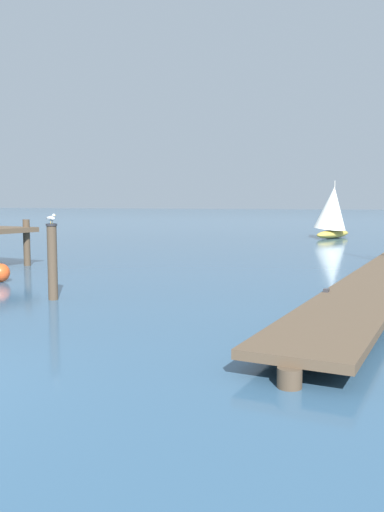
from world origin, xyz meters
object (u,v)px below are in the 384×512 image
distant_sailboat (332,212)px  perched_seagull (51,218)px  mooring_piling (52,261)px  mooring_buoy (0,273)px

distant_sailboat → perched_seagull: bearing=-97.5°
mooring_piling → perched_seagull: perched_seagull is taller
distant_sailboat → mooring_buoy: bearing=-105.5°
perched_seagull → distant_sailboat: (3.78, 28.75, -0.29)m
mooring_buoy → distant_sailboat: distant_sailboat is taller
mooring_buoy → distant_sailboat: (7.40, 26.62, 1.62)m
perched_seagull → mooring_buoy: size_ratio=0.54×
perched_seagull → mooring_buoy: 4.61m
mooring_piling → mooring_buoy: size_ratio=2.99×
mooring_piling → mooring_buoy: bearing=149.5°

